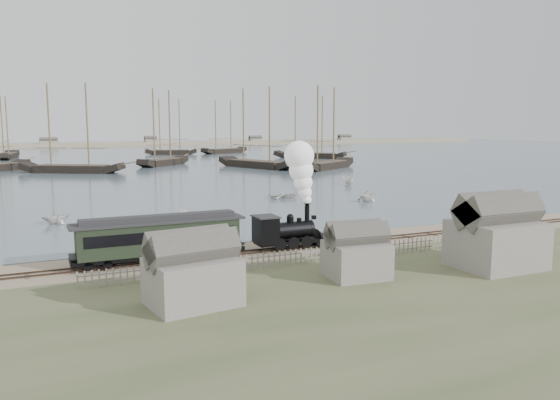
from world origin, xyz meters
name	(u,v)px	position (x,y,z in m)	size (l,w,h in m)	color
ground	(263,246)	(0.00, 0.00, 0.00)	(600.00, 600.00, 0.00)	tan
harbor_water	(85,154)	(0.00, 170.00, 0.03)	(600.00, 336.00, 0.06)	#4B616B
rail_track	(273,250)	(0.00, -2.00, 0.04)	(120.00, 1.80, 0.16)	#3B2A20
picket_fence_west	(218,273)	(-6.50, -7.00, 0.00)	(19.00, 0.10, 1.20)	slate
picket_fence_east	(432,250)	(12.50, -7.50, 0.00)	(15.00, 0.10, 1.20)	slate
shed_left	(193,305)	(-10.00, -13.00, 0.00)	(5.00, 4.00, 4.10)	slate
shed_mid	(356,277)	(2.00, -12.00, 0.00)	(4.00, 3.50, 3.60)	slate
shed_right	(495,267)	(13.00, -14.00, 0.00)	(6.00, 5.00, 5.10)	slate
far_spit	(70,147)	(0.00, 250.00, 0.00)	(500.00, 20.00, 1.80)	tan
locomotive	(300,201)	(2.58, -2.00, 4.13)	(7.17, 2.68, 8.94)	black
passenger_coach	(160,236)	(-9.55, -2.00, 2.04)	(13.25, 2.56, 3.22)	black
beached_dinghy	(132,253)	(-11.30, 0.59, 0.37)	(3.61, 2.58, 0.75)	silver
rowboat_1	(56,216)	(-16.22, 19.25, 0.86)	(3.04, 2.62, 1.60)	silver
rowboat_2	(191,216)	(-2.82, 13.71, 0.75)	(3.55, 1.34, 1.37)	silver
rowboat_3	(284,195)	(14.84, 27.68, 0.49)	(4.13, 2.95, 0.85)	silver
rowboat_4	(367,195)	(24.08, 19.86, 0.95)	(3.40, 2.93, 1.79)	silver
rowboat_5	(348,181)	(32.76, 39.23, 0.80)	(3.84, 1.44, 1.48)	silver
schooner_2	(70,128)	(-10.06, 86.55, 10.06)	(23.19, 5.35, 20.00)	black
schooner_3	(163,127)	(13.57, 100.34, 10.06)	(19.03, 4.39, 20.00)	black
schooner_4	(327,128)	(47.27, 72.78, 10.06)	(22.87, 5.28, 20.00)	black
schooner_5	(310,127)	(63.70, 112.89, 10.06)	(23.52, 5.43, 20.00)	black
schooner_7	(5,127)	(-25.31, 150.93, 10.06)	(22.45, 5.18, 20.00)	black
schooner_8	(171,127)	(27.93, 152.42, 10.06)	(18.28, 4.22, 20.00)	black
schooner_9	(224,127)	(48.85, 154.50, 10.06)	(20.75, 4.79, 20.00)	black
schooner_10	(257,127)	(33.49, 83.42, 10.06)	(25.87, 5.97, 20.00)	black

